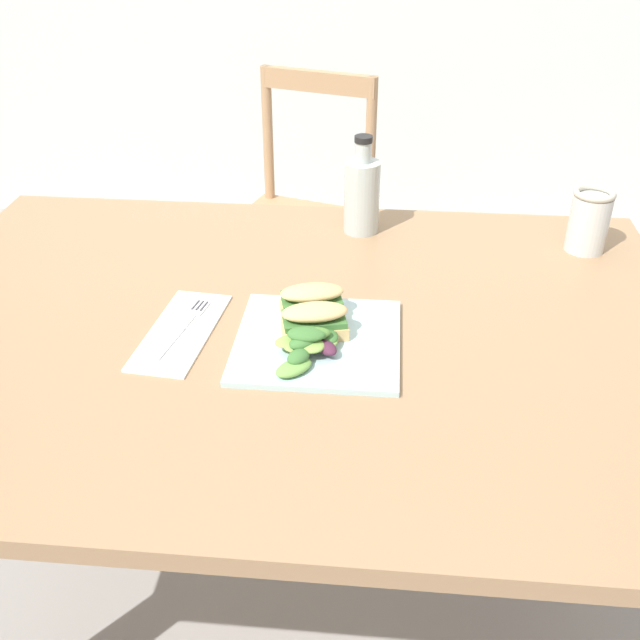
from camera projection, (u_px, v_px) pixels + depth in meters
name	position (u px, v px, depth m)	size (l,w,h in m)	color
ground_plane	(280.00, 592.00, 1.69)	(8.04, 8.04, 0.00)	gray
dining_table	(287.00, 377.00, 1.32)	(1.37, 0.99, 0.74)	#997551
chair_wooden_far	(301.00, 222.00, 2.31)	(0.50, 0.50, 0.87)	tan
plate_lunch	(318.00, 341.00, 1.21)	(0.26, 0.26, 0.01)	silver
sandwich_half_front	(314.00, 320.00, 1.20)	(0.12, 0.08, 0.06)	#DBB270
sandwich_half_back	(312.00, 300.00, 1.25)	(0.12, 0.08, 0.06)	#DBB270
salad_mixed_greens	(308.00, 343.00, 1.16)	(0.11, 0.14, 0.04)	#84A84C
napkin_folded	(181.00, 331.00, 1.24)	(0.10, 0.25, 0.00)	white
fork_on_napkin	(185.00, 324.00, 1.25)	(0.05, 0.19, 0.00)	silver
bottle_cold_brew	(362.00, 199.00, 1.53)	(0.07, 0.07, 0.20)	black
mason_jar_iced_tea	(589.00, 223.00, 1.47)	(0.08, 0.08, 0.13)	#C67528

